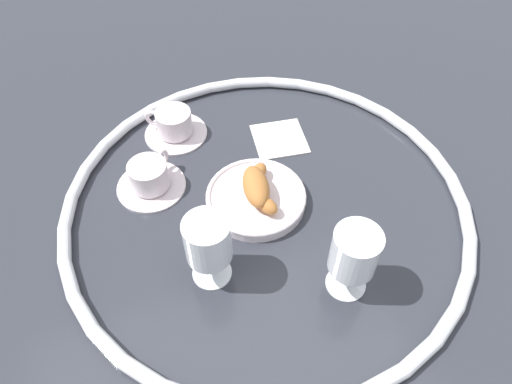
% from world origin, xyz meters
% --- Properties ---
extents(ground_plane, '(2.20, 2.20, 0.00)m').
position_xyz_m(ground_plane, '(0.00, 0.00, 0.00)').
color(ground_plane, '#2D3038').
extents(table_chrome_rim, '(0.77, 0.77, 0.02)m').
position_xyz_m(table_chrome_rim, '(0.00, 0.00, 0.01)').
color(table_chrome_rim, silver).
rests_on(table_chrome_rim, ground_plane).
extents(pastry_plate, '(0.19, 0.19, 0.02)m').
position_xyz_m(pastry_plate, '(-0.02, -0.01, 0.01)').
color(pastry_plate, silver).
rests_on(pastry_plate, ground_plane).
extents(croissant_large, '(0.14, 0.08, 0.04)m').
position_xyz_m(croissant_large, '(-0.02, -0.01, 0.04)').
color(croissant_large, '#AD6B33').
rests_on(croissant_large, pastry_plate).
extents(coffee_cup_near, '(0.14, 0.14, 0.06)m').
position_xyz_m(coffee_cup_near, '(-0.26, -0.11, 0.03)').
color(coffee_cup_near, silver).
rests_on(coffee_cup_near, ground_plane).
extents(coffee_cup_far, '(0.14, 0.14, 0.06)m').
position_xyz_m(coffee_cup_far, '(-0.13, -0.19, 0.03)').
color(coffee_cup_far, silver).
rests_on(coffee_cup_far, ground_plane).
extents(juice_glass_left, '(0.08, 0.08, 0.14)m').
position_xyz_m(juice_glass_left, '(0.20, 0.06, 0.10)').
color(juice_glass_left, white).
rests_on(juice_glass_left, ground_plane).
extents(juice_glass_right, '(0.08, 0.08, 0.14)m').
position_xyz_m(juice_glass_right, '(0.10, -0.14, 0.09)').
color(juice_glass_right, white).
rests_on(juice_glass_right, ground_plane).
extents(folded_napkin, '(0.12, 0.12, 0.01)m').
position_xyz_m(folded_napkin, '(-0.16, 0.10, 0.00)').
color(folded_napkin, silver).
rests_on(folded_napkin, ground_plane).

